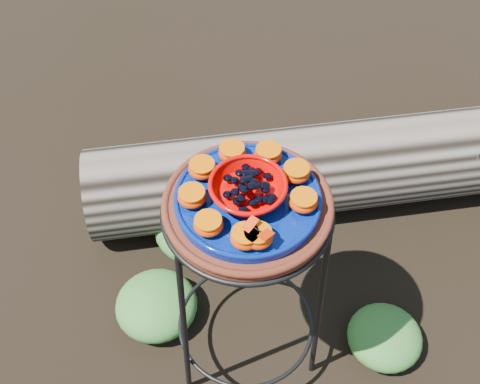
{
  "coord_description": "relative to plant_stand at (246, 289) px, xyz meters",
  "views": [
    {
      "loc": [
        -0.14,
        -0.84,
        1.8
      ],
      "look_at": [
        -0.02,
        0.0,
        0.77
      ],
      "focal_mm": 45.0,
      "sensor_mm": 36.0,
      "label": 1
    }
  ],
  "objects": [
    {
      "name": "orange_half_0",
      "position": [
        0.0,
        -0.12,
        0.42
      ],
      "size": [
        0.06,
        0.06,
        0.04
      ],
      "primitive_type": "ellipsoid",
      "color": "#C20D00",
      "rests_on": "cobalt_plate"
    },
    {
      "name": "orange_half_3",
      "position": [
        0.06,
        0.11,
        0.42
      ],
      "size": [
        0.06,
        0.06,
        0.04
      ],
      "primitive_type": "ellipsoid",
      "color": "#C20D00",
      "rests_on": "cobalt_plate"
    },
    {
      "name": "terracotta_saucer",
      "position": [
        0.0,
        0.0,
        0.37
      ],
      "size": [
        0.39,
        0.39,
        0.03
      ],
      "primitive_type": "cylinder",
      "color": "#4B1911",
      "rests_on": "plant_stand"
    },
    {
      "name": "foliage_back",
      "position": [
        -0.11,
        0.43,
        -0.28
      ],
      "size": [
        0.3,
        0.3,
        0.15
      ],
      "primitive_type": "ellipsoid",
      "color": "#367129",
      "rests_on": "ground"
    },
    {
      "name": "foliage_left",
      "position": [
        -0.27,
        0.15,
        -0.28
      ],
      "size": [
        0.27,
        0.27,
        0.13
      ],
      "primitive_type": "ellipsoid",
      "color": "#367129",
      "rests_on": "ground"
    },
    {
      "name": "plant_stand",
      "position": [
        0.0,
        0.0,
        0.0
      ],
      "size": [
        0.44,
        0.44,
        0.7
      ],
      "primitive_type": null,
      "color": "black",
      "rests_on": "ground"
    },
    {
      "name": "orange_half_2",
      "position": [
        0.12,
        0.04,
        0.42
      ],
      "size": [
        0.06,
        0.06,
        0.04
      ],
      "primitive_type": "ellipsoid",
      "color": "#C20D00",
      "rests_on": "cobalt_plate"
    },
    {
      "name": "glass_gems",
      "position": [
        0.0,
        0.0,
        0.46
      ],
      "size": [
        0.13,
        0.13,
        0.02
      ],
      "primitive_type": null,
      "color": "black",
      "rests_on": "red_bowl"
    },
    {
      "name": "orange_half_8",
      "position": [
        -0.02,
        -0.12,
        0.42
      ],
      "size": [
        0.06,
        0.06,
        0.04
      ],
      "primitive_type": "ellipsoid",
      "color": "#C20D00",
      "rests_on": "cobalt_plate"
    },
    {
      "name": "orange_half_7",
      "position": [
        -0.1,
        -0.08,
        0.42
      ],
      "size": [
        0.06,
        0.06,
        0.04
      ],
      "primitive_type": "ellipsoid",
      "color": "#C20D00",
      "rests_on": "cobalt_plate"
    },
    {
      "name": "foliage_right",
      "position": [
        0.43,
        -0.06,
        -0.29
      ],
      "size": [
        0.24,
        0.24,
        0.12
      ],
      "primitive_type": "ellipsoid",
      "color": "#367129",
      "rests_on": "ground"
    },
    {
      "name": "orange_half_1",
      "position": [
        0.12,
        -0.05,
        0.42
      ],
      "size": [
        0.06,
        0.06,
        0.04
      ],
      "primitive_type": "ellipsoid",
      "color": "#C20D00",
      "rests_on": "cobalt_plate"
    },
    {
      "name": "ground",
      "position": [
        0.0,
        0.0,
        -0.35
      ],
      "size": [
        60.0,
        60.0,
        0.0
      ],
      "primitive_type": "plane",
      "color": "black"
    },
    {
      "name": "orange_half_4",
      "position": [
        -0.02,
        0.12,
        0.42
      ],
      "size": [
        0.06,
        0.06,
        0.04
      ],
      "primitive_type": "ellipsoid",
      "color": "#C20D00",
      "rests_on": "cobalt_plate"
    },
    {
      "name": "orange_half_5",
      "position": [
        -0.09,
        0.08,
        0.42
      ],
      "size": [
        0.06,
        0.06,
        0.04
      ],
      "primitive_type": "ellipsoid",
      "color": "#C20D00",
      "rests_on": "cobalt_plate"
    },
    {
      "name": "driftwood_log",
      "position": [
        0.4,
        0.56,
        -0.19
      ],
      "size": [
        1.74,
        0.47,
        0.33
      ],
      "primitive_type": null,
      "rotation": [
        0.0,
        0.0,
        0.01
      ],
      "color": "black",
      "rests_on": "ground"
    },
    {
      "name": "orange_half_6",
      "position": [
        -0.12,
        0.0,
        0.42
      ],
      "size": [
        0.06,
        0.06,
        0.04
      ],
      "primitive_type": "ellipsoid",
      "color": "#C20D00",
      "rests_on": "cobalt_plate"
    },
    {
      "name": "cobalt_plate",
      "position": [
        0.0,
        0.0,
        0.39
      ],
      "size": [
        0.33,
        0.33,
        0.02
      ],
      "primitive_type": "cylinder",
      "color": "#010440",
      "rests_on": "terracotta_saucer"
    },
    {
      "name": "butterfly",
      "position": [
        0.0,
        -0.12,
        0.45
      ],
      "size": [
        0.09,
        0.09,
        0.01
      ],
      "primitive_type": null,
      "rotation": [
        0.0,
        0.0,
        0.72
      ],
      "color": "red",
      "rests_on": "orange_half_0"
    },
    {
      "name": "red_bowl",
      "position": [
        0.0,
        0.0,
        0.43
      ],
      "size": [
        0.17,
        0.17,
        0.05
      ],
      "primitive_type": null,
      "color": "#C00300",
      "rests_on": "cobalt_plate"
    }
  ]
}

